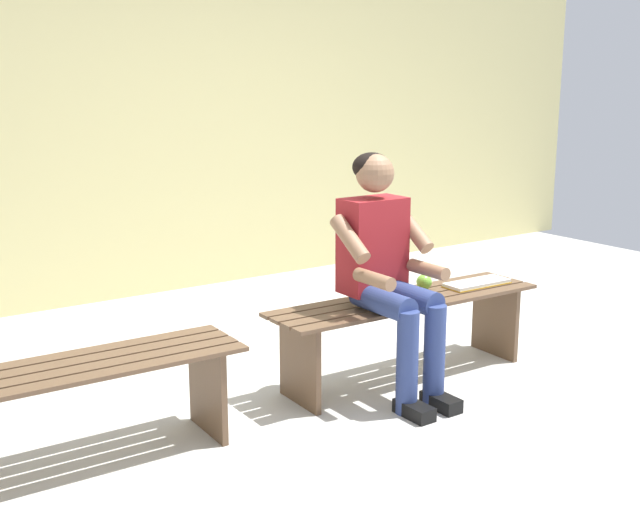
% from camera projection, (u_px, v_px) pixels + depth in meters
% --- Properties ---
extents(ground_plane, '(10.00, 7.00, 0.04)m').
position_uv_depth(ground_plane, '(382.00, 510.00, 3.12)').
color(ground_plane, beige).
extents(brick_wall, '(9.50, 0.24, 2.85)m').
position_uv_depth(brick_wall, '(132.00, 107.00, 5.95)').
color(brick_wall, '#D1C684').
rests_on(brick_wall, ground).
extents(bench_near, '(1.63, 0.44, 0.46)m').
position_uv_depth(bench_near, '(406.00, 318.00, 4.39)').
color(bench_near, brown).
rests_on(bench_near, ground).
extents(bench_far, '(1.69, 0.44, 0.46)m').
position_uv_depth(bench_far, '(49.00, 396.00, 3.30)').
color(bench_far, brown).
rests_on(bench_far, ground).
extents(person_seated, '(0.50, 0.69, 1.26)m').
position_uv_depth(person_seated, '(387.00, 265.00, 4.10)').
color(person_seated, maroon).
rests_on(person_seated, ground).
extents(apple, '(0.09, 0.09, 0.09)m').
position_uv_depth(apple, '(424.00, 282.00, 4.52)').
color(apple, '#72B738').
rests_on(apple, bench_near).
extents(book_open, '(0.42, 0.17, 0.02)m').
position_uv_depth(book_open, '(477.00, 283.00, 4.63)').
color(book_open, white).
rests_on(book_open, bench_near).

